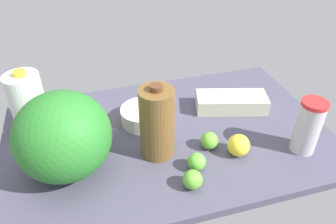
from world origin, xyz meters
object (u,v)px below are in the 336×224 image
at_px(watermelon, 63,136).
at_px(milk_jug, 28,102).
at_px(lemon_far_back, 97,118).
at_px(lime_by_jug, 209,141).
at_px(lime_loose, 192,180).
at_px(egg_carton, 231,102).
at_px(chocolate_milk_jug, 157,123).
at_px(lime_near_front, 197,162).
at_px(tumbler_cup, 308,126).
at_px(mixing_bowl, 143,115).
at_px(lemon_beside_bowl, 239,145).

relative_size(watermelon, milk_jug, 1.23).
relative_size(milk_jug, lemon_far_back, 3.29).
bearing_deg(lime_by_jug, lime_loose, 52.29).
xyz_separation_m(egg_carton, chocolate_milk_jug, (0.36, 0.17, 0.10)).
bearing_deg(watermelon, lime_near_front, 164.30).
distance_m(tumbler_cup, egg_carton, 0.33).
height_order(watermelon, egg_carton, watermelon).
height_order(milk_jug, lime_loose, milk_jug).
bearing_deg(milk_jug, lime_near_front, 143.52).
relative_size(tumbler_cup, lime_near_front, 3.33).
relative_size(mixing_bowl, chocolate_milk_jug, 0.64).
bearing_deg(lemon_beside_bowl, milk_jug, -27.69).
distance_m(mixing_bowl, lime_near_front, 0.32).
bearing_deg(egg_carton, chocolate_milk_jug, 40.95).
bearing_deg(lime_by_jug, chocolate_milk_jug, -9.00).
distance_m(tumbler_cup, watermelon, 0.80).
xyz_separation_m(egg_carton, lime_loose, (0.30, 0.36, -0.00)).
relative_size(tumbler_cup, chocolate_milk_jug, 0.74).
bearing_deg(lemon_far_back, egg_carton, 176.01).
relative_size(mixing_bowl, egg_carton, 0.61).
distance_m(chocolate_milk_jug, lime_near_front, 0.18).
bearing_deg(lemon_far_back, lemon_beside_bowl, 146.46).
height_order(lime_near_front, lemon_far_back, lemon_far_back).
xyz_separation_m(milk_jug, lemon_beside_bowl, (-0.68, 0.36, -0.07)).
bearing_deg(tumbler_cup, mixing_bowl, -31.96).
bearing_deg(tumbler_cup, lemon_far_back, -26.42).
relative_size(lime_loose, lemon_far_back, 0.85).
bearing_deg(lime_loose, lime_by_jug, -127.71).
relative_size(chocolate_milk_jug, lemon_far_back, 3.69).
xyz_separation_m(watermelon, milk_jug, (0.12, -0.27, -0.03)).
xyz_separation_m(mixing_bowl, lime_near_front, (-0.11, 0.30, 0.00)).
bearing_deg(egg_carton, tumbler_cup, 129.54).
distance_m(tumbler_cup, lime_loose, 0.44).
relative_size(mixing_bowl, tumbler_cup, 0.87).
bearing_deg(chocolate_milk_jug, egg_carton, -154.39).
bearing_deg(lemon_far_back, lime_by_jug, 146.84).
relative_size(mixing_bowl, watermelon, 0.58).
height_order(mixing_bowl, milk_jug, milk_jug).
xyz_separation_m(chocolate_milk_jug, lime_by_jug, (-0.18, 0.03, -0.10)).
bearing_deg(lime_near_front, lemon_beside_bowl, -170.51).
distance_m(tumbler_cup, lemon_beside_bowl, 0.24).
bearing_deg(mixing_bowl, lemon_beside_bowl, 134.94).
relative_size(watermelon, lemon_far_back, 4.05).
distance_m(watermelon, milk_jug, 0.30).
relative_size(chocolate_milk_jug, lime_near_front, 4.50).
xyz_separation_m(lemon_far_back, lemon_beside_bowl, (-0.45, 0.30, 0.00)).
xyz_separation_m(watermelon, lemon_beside_bowl, (-0.56, 0.08, -0.10)).
distance_m(mixing_bowl, egg_carton, 0.37).
xyz_separation_m(mixing_bowl, egg_carton, (-0.37, 0.01, 0.00)).
relative_size(watermelon, chocolate_milk_jug, 1.10).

